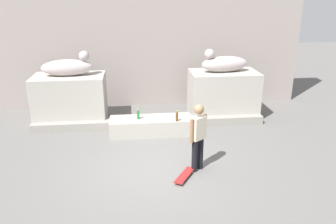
% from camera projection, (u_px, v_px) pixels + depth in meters
% --- Properties ---
extents(ground_plane, '(40.00, 40.00, 0.00)m').
position_uv_depth(ground_plane, '(157.00, 168.00, 8.21)').
color(ground_plane, '#605E5B').
extents(facade_wall, '(11.54, 0.60, 5.59)m').
position_uv_depth(facade_wall, '(145.00, 29.00, 12.10)').
color(facade_wall, gray).
rests_on(facade_wall, ground_plane).
extents(pedestal_left, '(2.26, 1.32, 1.57)m').
position_uv_depth(pedestal_left, '(70.00, 99.00, 10.88)').
color(pedestal_left, '#A39E93').
rests_on(pedestal_left, ground_plane).
extents(pedestal_right, '(2.26, 1.32, 1.57)m').
position_uv_depth(pedestal_right, '(223.00, 94.00, 11.40)').
color(pedestal_right, '#A39E93').
rests_on(pedestal_right, ground_plane).
extents(statue_reclining_left, '(1.63, 0.66, 0.78)m').
position_uv_depth(statue_reclining_left, '(68.00, 67.00, 10.53)').
color(statue_reclining_left, '#B6A8A5').
rests_on(statue_reclining_left, pedestal_left).
extents(statue_reclining_right, '(1.66, 0.76, 0.78)m').
position_uv_depth(statue_reclining_right, '(224.00, 63.00, 11.03)').
color(statue_reclining_right, '#B6A8A5').
rests_on(statue_reclining_right, pedestal_right).
extents(ledge_block, '(2.48, 0.81, 0.50)m').
position_uv_depth(ledge_block, '(151.00, 126.00, 10.13)').
color(ledge_block, '#A39E93').
rests_on(ledge_block, ground_plane).
extents(skater, '(0.46, 0.37, 1.67)m').
position_uv_depth(skater, '(198.00, 135.00, 7.84)').
color(skater, black).
rests_on(skater, ground_plane).
extents(skateboard, '(0.59, 0.78, 0.08)m').
position_uv_depth(skateboard, '(185.00, 175.00, 7.77)').
color(skateboard, maroon).
rests_on(skateboard, ground_plane).
extents(bottle_brown, '(0.07, 0.07, 0.32)m').
position_uv_depth(bottle_brown, '(177.00, 117.00, 9.78)').
color(bottle_brown, '#593314').
rests_on(bottle_brown, ledge_block).
extents(bottle_green, '(0.08, 0.08, 0.31)m').
position_uv_depth(bottle_green, '(138.00, 115.00, 9.95)').
color(bottle_green, '#1E722D').
rests_on(bottle_green, ledge_block).
extents(stair_step, '(7.36, 0.50, 0.26)m').
position_uv_depth(stair_step, '(150.00, 122.00, 10.73)').
color(stair_step, gray).
rests_on(stair_step, ground_plane).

